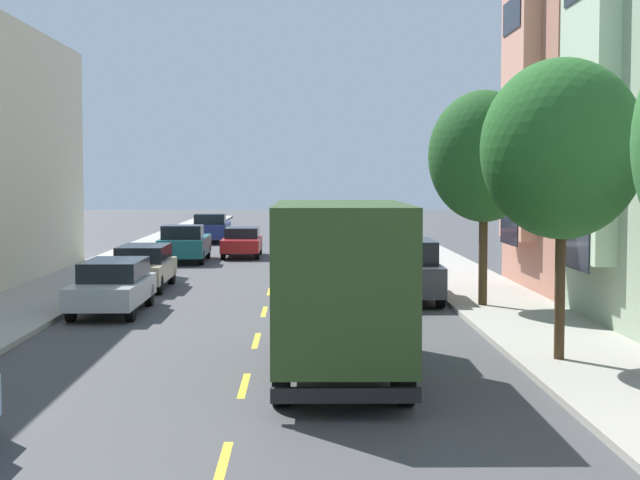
{
  "coord_description": "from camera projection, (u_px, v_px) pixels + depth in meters",
  "views": [
    {
      "loc": [
        1.07,
        -6.05,
        3.9
      ],
      "look_at": [
        1.75,
        29.12,
        1.61
      ],
      "focal_mm": 54.83,
      "sensor_mm": 36.0,
      "label": 1
    }
  ],
  "objects": [
    {
      "name": "parked_pickup_teal",
      "position": [
        185.0,
        244.0,
        44.63
      ],
      "size": [
        2.09,
        5.33,
        1.73
      ],
      "color": "#195B60",
      "rests_on": "ground_plane"
    },
    {
      "name": "parked_wagon_silver",
      "position": [
        113.0,
        285.0,
        27.93
      ],
      "size": [
        1.83,
        4.7,
        1.5
      ],
      "color": "#B2B5BA",
      "rests_on": "ground_plane"
    },
    {
      "name": "parked_wagon_champagne",
      "position": [
        143.0,
        266.0,
        33.96
      ],
      "size": [
        1.83,
        4.7,
        1.5
      ],
      "color": "tan",
      "rests_on": "ground_plane"
    },
    {
      "name": "delivery_box_truck",
      "position": [
        339.0,
        279.0,
        18.81
      ],
      "size": [
        2.45,
        7.43,
        3.41
      ],
      "color": "#2D471E",
      "rests_on": "ground_plane"
    },
    {
      "name": "sidewalk_left",
      "position": [
        67.0,
        286.0,
        34.06
      ],
      "size": [
        3.2,
        120.0,
        0.14
      ],
      "primitive_type": "cube",
      "color": "#A39E93",
      "rests_on": "ground_plane"
    },
    {
      "name": "parked_pickup_navy",
      "position": [
        211.0,
        228.0,
        58.0
      ],
      "size": [
        2.08,
        5.33,
        1.73
      ],
      "color": "navy",
      "rests_on": "ground_plane"
    },
    {
      "name": "ground_plane",
      "position": [
        272.0,
        282.0,
        36.2
      ],
      "size": [
        160.0,
        160.0,
        0.0
      ],
      "primitive_type": "plane",
      "color": "#424244"
    },
    {
      "name": "lane_centerline_dashes",
      "position": [
        267.0,
        301.0,
        30.71
      ],
      "size": [
        0.14,
        47.2,
        0.01
      ],
      "color": "yellow",
      "rests_on": "ground_plane"
    },
    {
      "name": "parked_pickup_white",
      "position": [
        377.0,
        248.0,
        41.82
      ],
      "size": [
        2.14,
        5.35,
        1.73
      ],
      "color": "silver",
      "rests_on": "ground_plane"
    },
    {
      "name": "street_tree_third",
      "position": [
        484.0,
        157.0,
        28.39
      ],
      "size": [
        3.25,
        3.25,
        6.27
      ],
      "color": "#47331E",
      "rests_on": "sidewalk_right"
    },
    {
      "name": "moving_red_sedan",
      "position": [
        242.0,
        242.0,
        47.41
      ],
      "size": [
        1.8,
        4.5,
        1.43
      ],
      "color": "#AD1E1E",
      "rests_on": "ground_plane"
    },
    {
      "name": "street_tree_second",
      "position": [
        562.0,
        149.0,
        19.9
      ],
      "size": [
        3.33,
        3.33,
        6.18
      ],
      "color": "#47331E",
      "rests_on": "sidewalk_right"
    },
    {
      "name": "sidewalk_right",
      "position": [
        472.0,
        286.0,
        34.34
      ],
      "size": [
        3.2,
        120.0,
        0.14
      ],
      "primitive_type": "cube",
      "color": "#A39E93",
      "rests_on": "ground_plane"
    },
    {
      "name": "parked_suv_charcoal",
      "position": [
        406.0,
        270.0,
        30.61
      ],
      "size": [
        2.01,
        4.82,
        1.93
      ],
      "color": "#333338",
      "rests_on": "ground_plane"
    },
    {
      "name": "parked_pickup_burgundy",
      "position": [
        364.0,
        234.0,
        52.16
      ],
      "size": [
        2.11,
        5.34,
        1.73
      ],
      "color": "maroon",
      "rests_on": "ground_plane"
    },
    {
      "name": "parked_sedan_forest",
      "position": [
        358.0,
        229.0,
        59.17
      ],
      "size": [
        1.81,
        4.5,
        1.43
      ],
      "color": "#194C28",
      "rests_on": "ground_plane"
    }
  ]
}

